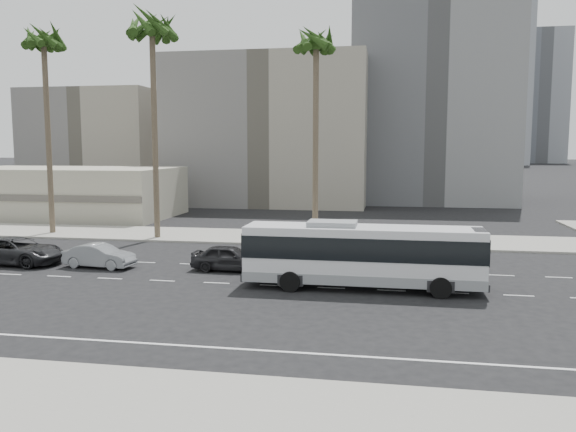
% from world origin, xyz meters
% --- Properties ---
extents(ground, '(700.00, 700.00, 0.00)m').
position_xyz_m(ground, '(0.00, 0.00, 0.00)').
color(ground, black).
rests_on(ground, ground).
extents(sidewalk_north, '(120.00, 7.00, 0.15)m').
position_xyz_m(sidewalk_north, '(0.00, 15.50, 0.07)').
color(sidewalk_north, gray).
rests_on(sidewalk_north, ground).
extents(commercial_low, '(22.00, 12.16, 5.00)m').
position_xyz_m(commercial_low, '(-30.00, 25.99, 2.50)').
color(commercial_low, '#ABA690').
rests_on(commercial_low, ground).
extents(midrise_beige_west, '(24.00, 18.00, 18.00)m').
position_xyz_m(midrise_beige_west, '(-12.00, 45.00, 9.00)').
color(midrise_beige_west, slate).
rests_on(midrise_beige_west, ground).
extents(midrise_gray_center, '(20.00, 20.00, 26.00)m').
position_xyz_m(midrise_gray_center, '(8.00, 52.00, 13.00)').
color(midrise_gray_center, slate).
rests_on(midrise_gray_center, ground).
extents(midrise_beige_far, '(18.00, 16.00, 15.00)m').
position_xyz_m(midrise_beige_far, '(-38.00, 50.00, 7.50)').
color(midrise_beige_far, slate).
rests_on(midrise_beige_far, ground).
extents(civic_tower, '(42.00, 42.00, 129.00)m').
position_xyz_m(civic_tower, '(-2.00, 250.00, 38.83)').
color(civic_tower, beige).
rests_on(civic_tower, ground).
extents(highrise_right, '(26.00, 26.00, 70.00)m').
position_xyz_m(highrise_right, '(45.00, 230.00, 35.00)').
color(highrise_right, slate).
rests_on(highrise_right, ground).
extents(highrise_far, '(22.00, 22.00, 60.00)m').
position_xyz_m(highrise_far, '(70.00, 260.00, 30.00)').
color(highrise_far, slate).
rests_on(highrise_far, ground).
extents(city_bus, '(11.82, 2.89, 3.39)m').
position_xyz_m(city_bus, '(1.53, 0.16, 1.78)').
color(city_bus, silver).
rests_on(city_bus, ground).
extents(car_a, '(1.87, 4.43, 1.49)m').
position_xyz_m(car_a, '(-6.18, 3.15, 0.75)').
color(car_a, black).
rests_on(car_a, ground).
extents(car_b, '(1.89, 4.37, 1.40)m').
position_xyz_m(car_b, '(-13.98, 2.65, 0.70)').
color(car_b, gray).
rests_on(car_b, ground).
extents(car_c, '(3.03, 6.00, 1.63)m').
position_xyz_m(car_c, '(-19.48, 2.74, 0.81)').
color(car_c, black).
rests_on(car_c, ground).
extents(palm_near, '(4.72, 4.72, 15.91)m').
position_xyz_m(palm_near, '(-2.75, 15.01, 14.41)').
color(palm_near, brown).
rests_on(palm_near, ground).
extents(palm_mid, '(5.56, 5.56, 17.17)m').
position_xyz_m(palm_mid, '(-14.87, 13.44, 15.45)').
color(palm_mid, brown).
rests_on(palm_mid, ground).
extents(palm_far, '(4.84, 4.84, 16.66)m').
position_xyz_m(palm_far, '(-24.32, 14.34, 15.14)').
color(palm_far, brown).
rests_on(palm_far, ground).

